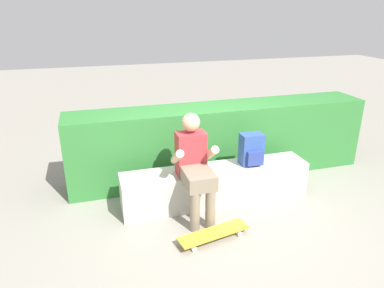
% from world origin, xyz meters
% --- Properties ---
extents(ground_plane, '(24.00, 24.00, 0.00)m').
position_xyz_m(ground_plane, '(0.00, 0.00, 0.00)').
color(ground_plane, gray).
extents(bench_main, '(2.37, 0.43, 0.47)m').
position_xyz_m(bench_main, '(0.00, 0.32, 0.24)').
color(bench_main, '#B7B7AB').
rests_on(bench_main, ground).
extents(person_skater, '(0.49, 0.62, 1.22)m').
position_xyz_m(person_skater, '(-0.35, 0.11, 0.67)').
color(person_skater, '#B73338').
rests_on(person_skater, ground).
extents(skateboard_near_person, '(0.82, 0.36, 0.09)m').
position_xyz_m(skateboard_near_person, '(-0.29, -0.42, 0.07)').
color(skateboard_near_person, gold).
rests_on(skateboard_near_person, ground).
extents(backpack_on_bench, '(0.28, 0.23, 0.40)m').
position_xyz_m(backpack_on_bench, '(0.46, 0.31, 0.66)').
color(backpack_on_bench, '#2D4C99').
rests_on(backpack_on_bench, bench_main).
extents(hedge_row, '(4.30, 0.63, 1.04)m').
position_xyz_m(hedge_row, '(0.34, 1.09, 0.52)').
color(hedge_row, '#307733').
rests_on(hedge_row, ground).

